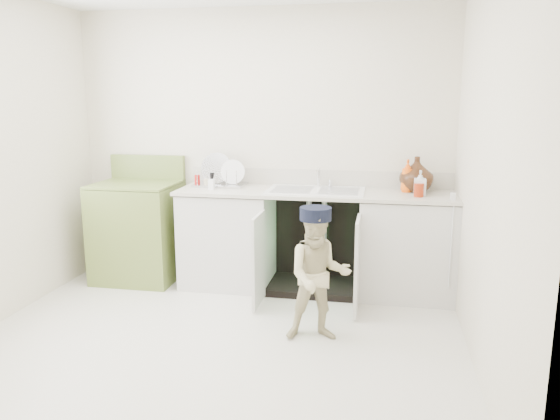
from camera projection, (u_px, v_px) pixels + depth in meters
The scene contains 5 objects.
ground at pixel (217, 340), 3.90m from camera, with size 3.50×3.50×0.00m, color #BDB5A6.
room_shell at pixel (212, 167), 3.65m from camera, with size 6.00×5.50×1.26m.
counter_run at pixel (317, 238), 4.86m from camera, with size 2.44×1.02×1.20m.
avocado_stove at pixel (138, 230), 5.15m from camera, with size 0.74×0.65×1.15m.
repair_worker at pixel (319, 274), 3.84m from camera, with size 0.53×0.92×0.96m.
Camera 1 is at (1.13, -3.48, 1.72)m, focal length 35.00 mm.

